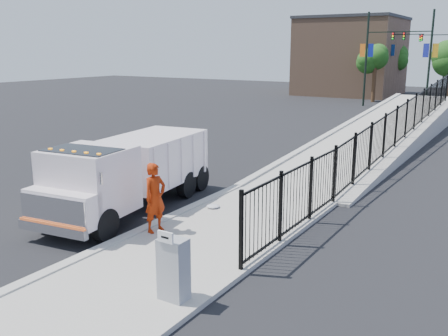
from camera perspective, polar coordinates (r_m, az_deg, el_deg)
The scene contains 17 objects.
ground at distance 14.83m, azimuth -6.18°, elevation -6.01°, with size 120.00×120.00×0.00m, color black.
sidewalk at distance 12.24m, azimuth -4.79°, elevation -10.00°, with size 3.55×12.00×0.12m, color #9E998E.
curb at distance 13.39m, azimuth -11.50°, elevation -8.03°, with size 0.30×12.00×0.16m, color #ADAAA3.
ramp at distance 28.19m, azimuth 17.88°, elevation 2.75°, with size 3.95×24.00×1.70m, color #9E998E.
iron_fence at distance 23.88m, azimuth 18.96°, elevation 3.03°, with size 0.10×28.00×1.80m, color black.
truck at distance 15.54m, azimuth -11.06°, elevation -0.23°, with size 2.99×7.02×2.33m.
worker at distance 13.43m, azimuth -7.88°, elevation -3.37°, with size 0.69×0.45×1.88m, color maroon.
utility_cabinet at distance 9.96m, azimuth -5.79°, elevation -11.42°, with size 0.55×0.40×1.25m, color gray.
arrow_sign at distance 9.51m, azimuth -6.71°, elevation -7.85°, with size 0.35×0.04×0.22m, color white.
debris at distance 15.51m, azimuth -1.25°, elevation -4.38°, with size 0.41×0.41×0.10m, color silver.
light_pole_0 at distance 45.84m, azimuth 16.32°, elevation 12.24°, with size 3.77×0.22×8.00m.
light_pole_1 at distance 44.55m, azimuth 22.09°, elevation 11.78°, with size 3.78×0.22×8.00m.
light_pole_2 at distance 53.55m, azimuth 18.60°, elevation 12.18°, with size 3.77×0.22×8.00m.
light_pole_3 at distance 56.11m, azimuth 24.16°, elevation 11.75°, with size 3.78×0.22×8.00m.
tree_0 at distance 49.65m, azimuth 16.93°, elevation 11.74°, with size 2.35×2.35×5.18m.
tree_2 at distance 58.63m, azimuth 19.10°, elevation 11.77°, with size 2.44×2.44×5.22m.
building at distance 57.75m, azimuth 14.28°, elevation 12.14°, with size 10.00×10.00×8.00m, color #8C664C.
Camera 1 is at (8.67, -10.98, 4.92)m, focal length 40.00 mm.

